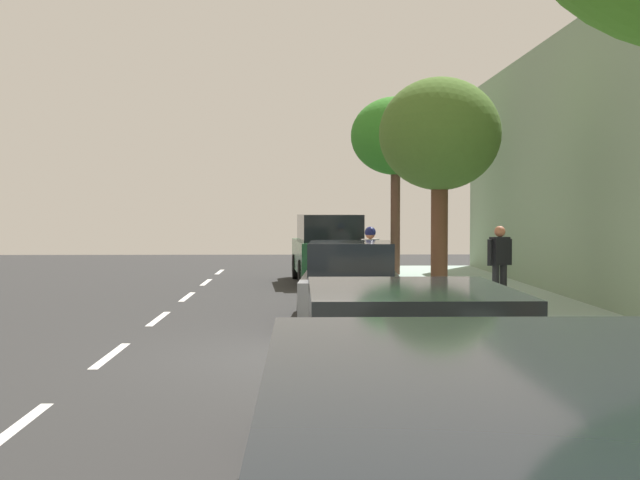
% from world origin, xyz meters
% --- Properties ---
extents(ground, '(56.73, 56.73, 0.00)m').
position_xyz_m(ground, '(0.00, 0.00, 0.00)').
color(ground, '#2A2A2A').
extents(sidewalk, '(3.99, 35.46, 0.16)m').
position_xyz_m(sidewalk, '(3.78, 0.00, 0.08)').
color(sidewalk, '#99B1A6').
rests_on(sidewalk, ground).
extents(curb_edge, '(0.16, 35.46, 0.16)m').
position_xyz_m(curb_edge, '(1.70, 0.00, 0.08)').
color(curb_edge, gray).
rests_on(curb_edge, ground).
extents(lane_stripe_centre, '(0.14, 35.80, 0.01)m').
position_xyz_m(lane_stripe_centre, '(-3.00, 0.17, 0.00)').
color(lane_stripe_centre, white).
rests_on(lane_stripe_centre, ground).
extents(lane_stripe_bike_edge, '(0.12, 35.46, 0.01)m').
position_xyz_m(lane_stripe_bike_edge, '(0.23, 0.00, 0.00)').
color(lane_stripe_bike_edge, white).
rests_on(lane_stripe_bike_edge, ground).
extents(parked_sedan_tan_second, '(1.84, 4.40, 1.52)m').
position_xyz_m(parked_sedan_tan_second, '(0.61, -5.65, 0.75)').
color(parked_sedan_tan_second, tan).
rests_on(parked_sedan_tan_second, ground).
extents(parked_sedan_grey_mid, '(2.04, 4.50, 1.52)m').
position_xyz_m(parked_sedan_grey_mid, '(0.72, 3.81, 0.75)').
color(parked_sedan_grey_mid, slate).
rests_on(parked_sedan_grey_mid, ground).
extents(parked_suv_green_far, '(2.20, 4.81, 1.99)m').
position_xyz_m(parked_suv_green_far, '(0.60, 12.62, 1.03)').
color(parked_suv_green_far, '#1E512D').
rests_on(parked_suv_green_far, ground).
extents(bicycle_at_curb, '(1.37, 1.11, 0.74)m').
position_xyz_m(bicycle_at_curb, '(1.24, 8.40, 0.36)').
color(bicycle_at_curb, black).
rests_on(bicycle_at_curb, ground).
extents(cyclist_with_backpack, '(0.55, 0.53, 1.73)m').
position_xyz_m(cyclist_with_backpack, '(1.45, 7.93, 1.06)').
color(cyclist_with_backpack, '#C6B284').
rests_on(cyclist_with_backpack, ground).
extents(street_tree_far_end, '(2.53, 2.53, 4.72)m').
position_xyz_m(street_tree_far_end, '(2.67, 5.44, 3.66)').
color(street_tree_far_end, brown).
rests_on(street_tree_far_end, sidewalk).
extents(street_tree_corner, '(2.72, 2.72, 5.41)m').
position_xyz_m(street_tree_corner, '(2.67, 13.65, 4.34)').
color(street_tree_corner, brown).
rests_on(street_tree_corner, sidewalk).
extents(pedestrian_on_phone, '(0.57, 0.37, 1.63)m').
position_xyz_m(pedestrian_on_phone, '(3.94, 5.47, 1.08)').
color(pedestrian_on_phone, black).
rests_on(pedestrian_on_phone, sidewalk).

